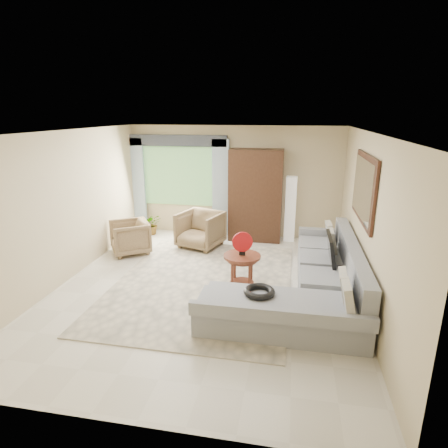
% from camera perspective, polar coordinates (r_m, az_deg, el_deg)
% --- Properties ---
extents(ground, '(6.00, 6.00, 0.00)m').
position_cam_1_polar(ground, '(6.51, -2.76, -9.64)').
color(ground, silver).
rests_on(ground, ground).
extents(area_rug, '(3.03, 4.02, 0.02)m').
position_cam_1_polar(area_rug, '(6.66, -3.19, -8.94)').
color(area_rug, beige).
rests_on(area_rug, ground).
extents(sectional_sofa, '(2.30, 3.46, 0.90)m').
position_cam_1_polar(sectional_sofa, '(6.10, 13.55, -9.09)').
color(sectional_sofa, gray).
rests_on(sectional_sofa, ground).
extents(tv_screen, '(0.14, 0.74, 0.48)m').
position_cam_1_polar(tv_screen, '(6.43, 15.99, -3.69)').
color(tv_screen, black).
rests_on(tv_screen, sectional_sofa).
extents(garden_hose, '(0.43, 0.43, 0.09)m').
position_cam_1_polar(garden_hose, '(5.20, 5.40, -10.21)').
color(garden_hose, black).
rests_on(garden_hose, sectional_sofa).
extents(coffee_table, '(0.62, 0.62, 0.62)m').
position_cam_1_polar(coffee_table, '(6.33, 2.75, -7.22)').
color(coffee_table, '#502315').
rests_on(coffee_table, ground).
extents(red_disc, '(0.34, 0.11, 0.34)m').
position_cam_1_polar(red_disc, '(6.14, 2.82, -2.75)').
color(red_disc, '#B01114').
rests_on(red_disc, coffee_table).
extents(armchair_left, '(1.05, 1.05, 0.70)m').
position_cam_1_polar(armchair_left, '(8.15, -14.14, -1.97)').
color(armchair_left, '#977E52').
rests_on(armchair_left, ground).
extents(armchair_right, '(1.09, 1.10, 0.80)m').
position_cam_1_polar(armchair_right, '(8.25, -3.63, -0.86)').
color(armchair_right, olive).
rests_on(armchair_right, ground).
extents(potted_plant, '(0.57, 0.54, 0.51)m').
position_cam_1_polar(potted_plant, '(9.32, -10.93, -0.03)').
color(potted_plant, '#999999').
rests_on(potted_plant, ground).
extents(armoire, '(1.20, 0.55, 2.10)m').
position_cam_1_polar(armoire, '(8.63, 4.84, 4.35)').
color(armoire, '#311B10').
rests_on(armoire, ground).
extents(floor_lamp, '(0.24, 0.24, 1.50)m').
position_cam_1_polar(floor_lamp, '(8.72, 10.07, 2.25)').
color(floor_lamp, silver).
rests_on(floor_lamp, ground).
extents(window, '(1.80, 0.04, 1.40)m').
position_cam_1_polar(window, '(9.18, -6.91, 7.26)').
color(window, '#669E59').
rests_on(window, wall_back).
extents(curtain_left, '(0.40, 0.08, 2.30)m').
position_cam_1_polar(curtain_left, '(9.51, -13.10, 5.74)').
color(curtain_left, '#9EB7CC').
rests_on(curtain_left, ground).
extents(curtain_right, '(0.40, 0.08, 2.30)m').
position_cam_1_polar(curtain_right, '(8.89, -0.52, 5.43)').
color(curtain_right, '#9EB7CC').
rests_on(curtain_right, ground).
extents(valance, '(2.40, 0.12, 0.26)m').
position_cam_1_polar(valance, '(9.02, -7.24, 12.52)').
color(valance, '#1E232D').
rests_on(valance, wall_back).
extents(wall_mirror, '(0.05, 1.70, 1.05)m').
position_cam_1_polar(wall_mirror, '(6.23, 20.53, 5.10)').
color(wall_mirror, black).
rests_on(wall_mirror, wall_right).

